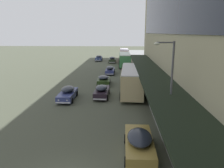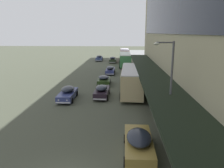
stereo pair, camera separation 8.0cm
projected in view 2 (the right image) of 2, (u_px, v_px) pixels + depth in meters
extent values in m
cube|color=black|center=(196.00, 135.00, 10.07)|extent=(3.20, 72.00, 0.24)
cube|color=#438F4F|center=(125.00, 59.00, 51.64)|extent=(2.59, 10.77, 2.62)
cube|color=black|center=(125.00, 58.00, 51.57)|extent=(2.62, 9.91, 1.15)
cube|color=silver|center=(125.00, 53.00, 51.33)|extent=(2.49, 10.77, 0.12)
cube|color=black|center=(125.00, 53.00, 56.66)|extent=(1.25, 0.07, 0.36)
cylinder|color=black|center=(120.00, 62.00, 55.51)|extent=(0.26, 1.00, 1.00)
cylinder|color=black|center=(130.00, 62.00, 55.42)|extent=(0.26, 1.00, 1.00)
cylinder|color=black|center=(120.00, 66.00, 48.71)|extent=(0.26, 1.00, 1.00)
cylinder|color=black|center=(131.00, 66.00, 48.62)|extent=(0.26, 1.00, 1.00)
cylinder|color=black|center=(120.00, 65.00, 51.17)|extent=(0.26, 1.00, 1.00)
cylinder|color=black|center=(130.00, 65.00, 51.08)|extent=(0.26, 1.00, 1.00)
cube|color=tan|center=(132.00, 80.00, 28.61)|extent=(2.92, 10.32, 2.87)
cube|color=black|center=(132.00, 77.00, 28.53)|extent=(2.93, 9.50, 1.26)
cube|color=silver|center=(132.00, 69.00, 28.27)|extent=(2.82, 10.32, 0.12)
cube|color=black|center=(132.00, 65.00, 33.34)|extent=(1.29, 0.10, 0.36)
cylinder|color=black|center=(123.00, 83.00, 32.38)|extent=(0.28, 1.01, 1.00)
cylinder|color=black|center=(140.00, 84.00, 32.18)|extent=(0.28, 1.01, 1.00)
cylinder|color=black|center=(121.00, 96.00, 25.92)|extent=(0.28, 1.01, 1.00)
cylinder|color=black|center=(143.00, 96.00, 25.72)|extent=(0.28, 1.01, 1.00)
cube|color=#AB321C|center=(125.00, 54.00, 62.29)|extent=(2.49, 9.09, 2.75)
cube|color=black|center=(125.00, 53.00, 62.21)|extent=(2.53, 8.36, 1.21)
cube|color=silver|center=(125.00, 49.00, 61.96)|extent=(2.40, 9.09, 0.12)
cube|color=black|center=(124.00, 49.00, 66.48)|extent=(1.22, 0.07, 0.36)
cylinder|color=black|center=(120.00, 58.00, 65.62)|extent=(0.25, 1.00, 1.00)
cylinder|color=black|center=(128.00, 58.00, 65.52)|extent=(0.25, 1.00, 1.00)
cylinder|color=black|center=(120.00, 60.00, 59.88)|extent=(0.25, 1.00, 1.00)
cylinder|color=black|center=(129.00, 60.00, 59.79)|extent=(0.25, 1.00, 1.00)
cube|color=navy|center=(110.00, 71.00, 42.48)|extent=(1.62, 4.67, 0.71)
ellipsoid|color=#1E232D|center=(110.00, 68.00, 42.10)|extent=(1.42, 2.57, 0.61)
cube|color=silver|center=(111.00, 70.00, 44.84)|extent=(1.53, 0.12, 0.14)
cube|color=silver|center=(110.00, 74.00, 40.21)|extent=(1.53, 0.12, 0.14)
sphere|color=silver|center=(109.00, 69.00, 44.77)|extent=(0.18, 0.18, 0.18)
sphere|color=silver|center=(113.00, 69.00, 44.73)|extent=(0.18, 0.18, 0.18)
cylinder|color=black|center=(107.00, 71.00, 43.98)|extent=(0.14, 0.64, 0.64)
cylinder|color=black|center=(115.00, 71.00, 43.90)|extent=(0.14, 0.64, 0.64)
cylinder|color=black|center=(106.00, 73.00, 41.16)|extent=(0.14, 0.64, 0.64)
cylinder|color=black|center=(114.00, 73.00, 41.09)|extent=(0.14, 0.64, 0.64)
cube|color=#2A3722|center=(113.00, 60.00, 58.21)|extent=(1.81, 4.23, 0.79)
ellipsoid|color=#1E232D|center=(113.00, 58.00, 57.85)|extent=(1.57, 2.34, 0.58)
cube|color=silver|center=(113.00, 60.00, 60.35)|extent=(1.64, 0.15, 0.14)
cube|color=silver|center=(113.00, 62.00, 56.18)|extent=(1.64, 0.15, 0.14)
sphere|color=silver|center=(111.00, 59.00, 60.27)|extent=(0.18, 0.18, 0.18)
sphere|color=silver|center=(115.00, 59.00, 60.24)|extent=(0.18, 0.18, 0.18)
cylinder|color=black|center=(110.00, 61.00, 59.56)|extent=(0.15, 0.64, 0.64)
cylinder|color=black|center=(116.00, 61.00, 59.52)|extent=(0.15, 0.64, 0.64)
cylinder|color=black|center=(109.00, 62.00, 57.03)|extent=(0.15, 0.64, 0.64)
cylinder|color=black|center=(116.00, 62.00, 56.99)|extent=(0.15, 0.64, 0.64)
cube|color=navy|center=(99.00, 59.00, 62.00)|extent=(1.86, 4.80, 0.81)
ellipsoid|color=#1E232D|center=(99.00, 56.00, 62.08)|extent=(1.60, 2.65, 0.50)
cube|color=silver|center=(99.00, 60.00, 59.69)|extent=(1.67, 0.16, 0.14)
cube|color=silver|center=(100.00, 58.00, 64.42)|extent=(1.67, 0.16, 0.14)
sphere|color=silver|center=(100.00, 59.00, 59.64)|extent=(0.18, 0.18, 0.18)
sphere|color=silver|center=(97.00, 59.00, 59.66)|extent=(0.18, 0.18, 0.18)
cylinder|color=black|center=(102.00, 60.00, 60.61)|extent=(0.15, 0.64, 0.64)
cylinder|color=black|center=(96.00, 60.00, 60.65)|extent=(0.15, 0.64, 0.64)
cylinder|color=black|center=(103.00, 59.00, 63.48)|extent=(0.15, 0.64, 0.64)
cylinder|color=black|center=(97.00, 59.00, 63.52)|extent=(0.15, 0.64, 0.64)
cube|color=#2B411B|center=(104.00, 81.00, 33.60)|extent=(1.97, 4.15, 0.73)
ellipsoid|color=#1E232D|center=(104.00, 77.00, 33.27)|extent=(1.68, 2.31, 0.51)
cube|color=silver|center=(104.00, 79.00, 35.69)|extent=(1.73, 0.18, 0.14)
cube|color=silver|center=(103.00, 85.00, 31.61)|extent=(1.73, 0.18, 0.14)
sphere|color=silver|center=(101.00, 78.00, 35.60)|extent=(0.18, 0.18, 0.18)
sphere|color=silver|center=(107.00, 78.00, 35.59)|extent=(0.18, 0.18, 0.18)
cylinder|color=black|center=(99.00, 81.00, 34.90)|extent=(0.16, 0.64, 0.64)
cylinder|color=black|center=(110.00, 81.00, 34.89)|extent=(0.16, 0.64, 0.64)
cylinder|color=black|center=(97.00, 84.00, 32.44)|extent=(0.16, 0.64, 0.64)
cylinder|color=black|center=(110.00, 84.00, 32.42)|extent=(0.16, 0.64, 0.64)
cube|color=navy|center=(68.00, 95.00, 26.10)|extent=(1.77, 4.70, 0.72)
ellipsoid|color=#1E232D|center=(68.00, 89.00, 26.18)|extent=(1.53, 2.59, 0.64)
cube|color=silver|center=(63.00, 103.00, 23.83)|extent=(1.60, 0.15, 0.14)
cube|color=silver|center=(72.00, 91.00, 28.47)|extent=(1.60, 0.15, 0.14)
sphere|color=silver|center=(67.00, 100.00, 23.79)|extent=(0.18, 0.18, 0.18)
sphere|color=silver|center=(59.00, 100.00, 23.81)|extent=(0.18, 0.18, 0.18)
cylinder|color=black|center=(72.00, 101.00, 24.73)|extent=(0.15, 0.64, 0.64)
cylinder|color=black|center=(58.00, 100.00, 24.77)|extent=(0.15, 0.64, 0.64)
cylinder|color=black|center=(77.00, 94.00, 27.55)|extent=(0.15, 0.64, 0.64)
cylinder|color=black|center=(64.00, 93.00, 27.59)|extent=(0.15, 0.64, 0.64)
cube|color=olive|center=(138.00, 145.00, 14.29)|extent=(1.84, 4.74, 0.85)
ellipsoid|color=#1E232D|center=(139.00, 137.00, 13.90)|extent=(1.60, 2.61, 0.62)
cube|color=silver|center=(136.00, 133.00, 16.69)|extent=(1.70, 0.14, 0.14)
sphere|color=silver|center=(130.00, 129.00, 16.62)|extent=(0.18, 0.18, 0.18)
sphere|color=silver|center=(143.00, 129.00, 16.56)|extent=(0.18, 0.18, 0.18)
cylinder|color=black|center=(125.00, 139.00, 15.84)|extent=(0.15, 0.64, 0.64)
cylinder|color=black|center=(149.00, 139.00, 15.74)|extent=(0.15, 0.64, 0.64)
cylinder|color=black|center=(125.00, 162.00, 12.99)|extent=(0.15, 0.64, 0.64)
cylinder|color=black|center=(155.00, 163.00, 12.89)|extent=(0.15, 0.64, 0.64)
cube|color=black|center=(102.00, 92.00, 27.09)|extent=(1.73, 4.28, 0.75)
ellipsoid|color=#1E232D|center=(102.00, 88.00, 26.74)|extent=(1.49, 2.36, 0.59)
cube|color=silver|center=(104.00, 90.00, 29.25)|extent=(1.55, 0.15, 0.14)
cube|color=silver|center=(100.00, 99.00, 25.03)|extent=(1.55, 0.15, 0.14)
sphere|color=silver|center=(100.00, 88.00, 29.19)|extent=(0.18, 0.18, 0.18)
sphere|color=silver|center=(107.00, 88.00, 29.13)|extent=(0.18, 0.18, 0.18)
cylinder|color=black|center=(97.00, 92.00, 28.48)|extent=(0.15, 0.64, 0.64)
cylinder|color=black|center=(109.00, 92.00, 28.38)|extent=(0.15, 0.64, 0.64)
cylinder|color=black|center=(94.00, 97.00, 25.93)|extent=(0.15, 0.64, 0.64)
cylinder|color=black|center=(107.00, 98.00, 25.82)|extent=(0.15, 0.64, 0.64)
cube|color=#AEC6CD|center=(129.00, 74.00, 37.80)|extent=(1.88, 4.35, 1.29)
cube|color=silver|center=(129.00, 70.00, 37.62)|extent=(1.84, 4.26, 0.83)
cube|color=black|center=(129.00, 70.00, 37.64)|extent=(1.91, 3.92, 0.41)
ellipsoid|color=#AEC6CD|center=(129.00, 72.00, 39.81)|extent=(1.63, 0.65, 1.11)
cylinder|color=black|center=(124.00, 75.00, 39.18)|extent=(0.18, 0.64, 0.64)
cylinder|color=black|center=(134.00, 76.00, 39.05)|extent=(0.18, 0.64, 0.64)
cylinder|color=black|center=(124.00, 78.00, 36.76)|extent=(0.18, 0.64, 0.64)
cylinder|color=black|center=(134.00, 78.00, 36.63)|extent=(0.18, 0.64, 0.64)
cube|color=black|center=(212.00, 159.00, 11.46)|extent=(0.30, 0.43, 0.70)
cylinder|color=black|center=(209.00, 156.00, 11.70)|extent=(0.10, 0.10, 0.63)
cylinder|color=black|center=(215.00, 161.00, 11.20)|extent=(0.10, 0.10, 0.63)
sphere|color=tan|center=(213.00, 151.00, 11.36)|extent=(0.22, 0.22, 0.22)
cylinder|color=black|center=(213.00, 150.00, 11.34)|extent=(0.33, 0.33, 0.02)
cylinder|color=black|center=(213.00, 149.00, 11.32)|extent=(0.21, 0.21, 0.12)
cylinder|color=#4C4C51|center=(171.00, 90.00, 16.17)|extent=(0.16, 0.16, 7.10)
cylinder|color=#4C4C51|center=(165.00, 42.00, 15.40)|extent=(1.20, 0.10, 0.10)
ellipsoid|color=silver|center=(157.00, 44.00, 15.45)|extent=(0.44, 0.28, 0.20)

